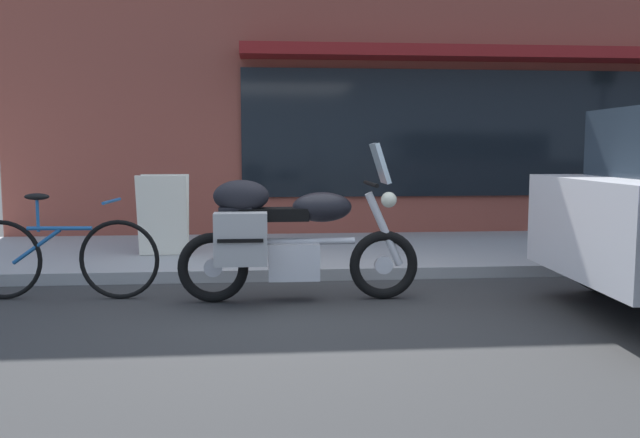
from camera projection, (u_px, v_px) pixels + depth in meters
ground_plane at (315, 307)px, 5.54m from camera, size 80.00×80.00×0.00m
touring_motorcycle at (284, 234)px, 5.69m from camera, size 2.11×0.67×1.38m
parked_bicycle at (60, 256)px, 5.81m from camera, size 1.74×0.48×0.94m
sandwich_board_sign at (163, 215)px, 7.49m from camera, size 0.55×0.41×0.91m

